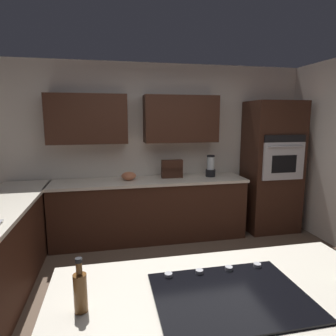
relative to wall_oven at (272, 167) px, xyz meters
The scene contains 11 objects.
ground_plane 2.72m from the wall_oven, 42.84° to the left, with size 14.00×14.00×0.00m, color brown.
wall_back 1.99m from the wall_oven, ahead, with size 6.00×0.44×2.60m.
lower_cabinets_back 2.04m from the wall_oven, ahead, with size 2.80×0.60×0.86m, color #381E14.
countertop_back 1.96m from the wall_oven, ahead, with size 2.84×0.64×0.04m, color silver.
island_top 3.48m from the wall_oven, 55.81° to the left, with size 1.83×0.97×0.04m, color silver.
wall_oven is the anchor object (origin of this frame).
cooktop 3.47m from the wall_oven, 55.76° to the left, with size 0.76×0.56×0.03m.
blender 1.00m from the wall_oven, ahead, with size 0.15×0.15×0.33m.
mixing_bowl 2.25m from the wall_oven, ahead, with size 0.21×0.21×0.12m, color #CC724C.
spice_rack 1.60m from the wall_oven, ahead, with size 0.31×0.11×0.27m.
oil_bottle 3.90m from the wall_oven, 46.61° to the left, with size 0.06×0.06×0.26m.
Camera 1 is at (0.68, 2.39, 1.79)m, focal length 31.07 mm.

